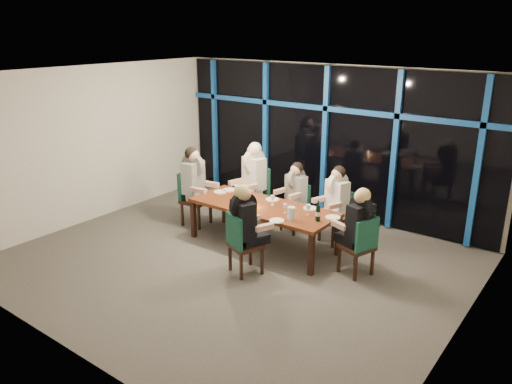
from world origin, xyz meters
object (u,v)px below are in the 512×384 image
water_pitcher (291,213)px  diner_end_right (359,218)px  dining_table (263,209)px  chair_far_left (256,191)px  chair_far_right (338,213)px  diner_near_mid (245,216)px  chair_near_mid (241,241)px  wine_bottle (318,213)px  diner_far_mid (295,187)px  chair_end_right (361,244)px  diner_end_left (195,175)px  chair_end_left (192,195)px  diner_far_right (336,194)px  chair_far_mid (297,205)px  diner_far_left (252,171)px

water_pitcher → diner_end_right: bearing=4.6°
dining_table → water_pitcher: water_pitcher is taller
chair_far_left → chair_far_right: 1.79m
dining_table → diner_near_mid: (0.37, -0.97, 0.26)m
chair_near_mid → wine_bottle: 1.30m
dining_table → diner_far_mid: bearing=85.4°
chair_near_mid → wine_bottle: size_ratio=2.96×
chair_near_mid → wine_bottle: wine_bottle is taller
chair_end_right → diner_end_left: bearing=-71.3°
chair_end_left → water_pitcher: size_ratio=4.84×
diner_far_right → chair_far_right: bearing=90.0°
chair_near_mid → water_pitcher: size_ratio=4.56×
chair_far_mid → chair_far_right: bearing=11.2°
chair_end_right → diner_near_mid: bearing=-37.5°
wine_bottle → water_pitcher: (-0.36, -0.21, -0.02)m
chair_far_left → diner_end_left: diner_end_left is taller
chair_far_left → diner_far_left: 0.43m
chair_far_left → chair_end_right: 2.86m
diner_far_right → diner_near_mid: bearing=-87.0°
diner_end_left → diner_near_mid: size_ratio=1.06×
chair_far_right → dining_table: bearing=-115.1°
diner_end_left → water_pitcher: size_ratio=4.71×
diner_end_left → diner_near_mid: (2.00, -1.01, -0.06)m
chair_far_mid → diner_far_left: size_ratio=0.87×
diner_end_right → diner_far_right: bearing=-116.1°
diner_far_right → chair_far_mid: bearing=-166.4°
diner_end_left → chair_end_left: bearing=90.0°
diner_end_left → diner_end_right: 3.40m
chair_far_right → water_pitcher: water_pitcher is taller
chair_end_right → diner_far_mid: diner_far_mid is taller
chair_far_right → chair_near_mid: size_ratio=0.97×
diner_end_right → wine_bottle: size_ratio=2.82×
diner_far_right → dining_table: bearing=-116.6°
chair_near_mid → diner_far_mid: size_ratio=1.12×
dining_table → chair_far_mid: bearing=84.8°
chair_near_mid → diner_near_mid: bearing=-90.0°
chair_near_mid → diner_far_left: (-1.21, 1.89, 0.47)m
diner_far_left → diner_far_mid: diner_far_left is taller
chair_far_right → chair_end_right: chair_end_right is taller
chair_end_left → wine_bottle: (2.82, -0.08, 0.29)m
chair_end_right → diner_end_left: 3.51m
chair_end_right → diner_far_right: diner_far_right is taller
chair_end_right → diner_far_mid: size_ratio=1.09×
water_pitcher → diner_near_mid: bearing=-129.0°
chair_far_mid → diner_far_right: 0.93m
wine_bottle → chair_end_left: bearing=178.4°
diner_far_left → water_pitcher: bearing=-20.0°
chair_far_mid → diner_near_mid: bearing=-69.8°
chair_far_mid → diner_far_mid: bearing=-90.0°
chair_far_mid → water_pitcher: water_pitcher is taller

